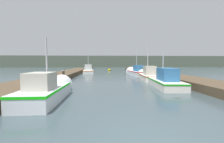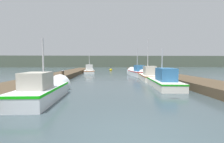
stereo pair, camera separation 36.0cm
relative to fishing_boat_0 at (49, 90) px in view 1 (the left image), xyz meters
The scene contains 12 objects.
dock_left 11.67m from the fishing_boat_0, 102.00° to the left, with size 2.95×40.00×0.53m.
dock_right 15.31m from the fishing_boat_0, 48.20° to the left, with size 2.95×40.00×0.53m.
distant_shore_ridge 58.99m from the fishing_boat_0, 86.22° to the left, with size 120.00×16.00×4.54m.
fishing_boat_0 is the anchor object (origin of this frame).
fishing_boat_1 8.63m from the fishing_boat_0, 28.66° to the left, with size 2.14×6.44×3.45m.
fishing_boat_2 11.31m from the fishing_boat_0, 47.32° to the left, with size 1.91×5.62×4.84m.
fishing_boat_3 15.43m from the fishing_boat_0, 60.76° to the left, with size 2.12×5.70×4.28m.
fishing_boat_4 18.42m from the fishing_boat_0, 89.33° to the left, with size 2.06×4.62×4.14m.
mooring_piling_0 5.98m from the fishing_boat_0, 97.86° to the left, with size 0.26×0.26×1.15m.
mooring_piling_1 13.58m from the fishing_boat_0, 49.78° to the left, with size 0.30×0.30×0.94m.
mooring_piling_2 23.08m from the fishing_boat_0, 67.69° to the left, with size 0.34×0.34×1.14m.
channel_buoy 26.42m from the fishing_boat_0, 80.79° to the left, with size 0.64×0.64×1.14m.
Camera 1 is at (-1.12, -3.27, 1.87)m, focal length 24.00 mm.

